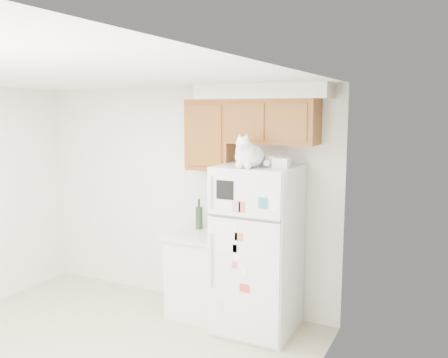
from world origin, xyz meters
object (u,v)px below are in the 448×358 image
Objects in this scene: refrigerator at (257,249)px; base_counter at (202,273)px; storage_box_back at (270,161)px; cat at (248,155)px; storage_box_front at (281,163)px; bottle_green at (199,214)px; bottle_amber at (214,217)px.

base_counter is at bearing 173.91° from refrigerator.
cat is at bearing -102.17° from storage_box_back.
storage_box_front is at bearing 30.93° from cat.
cat is (-0.02, -0.21, 0.97)m from refrigerator.
storage_box_back is (0.12, 0.02, 0.90)m from refrigerator.
storage_box_front is 1.27m from bottle_green.
bottle_amber is at bearing 70.62° from base_counter.
storage_box_back is at bearing -17.44° from bottle_amber.
bottle_green is at bearing 126.45° from base_counter.
storage_box_front is (0.13, -0.06, -0.01)m from storage_box_back.
cat is at bearing -95.14° from refrigerator.
storage_box_front is (0.25, -0.04, 0.89)m from refrigerator.
storage_box_back reaches higher than storage_box_front.
storage_box_back reaches higher than refrigerator.
refrigerator is 0.86m from bottle_green.
base_counter is (-0.69, 0.07, -0.39)m from refrigerator.
cat is 1.08m from bottle_amber.
storage_box_front is 1.15m from bottle_amber.
refrigerator reaches higher than bottle_amber.
bottle_amber is at bearing 143.14° from cat.
bottle_green is 0.18m from bottle_amber.
bottle_amber is at bearing -177.94° from storage_box_back.
refrigerator is 9.44× the size of storage_box_back.
base_counter is 1.54m from cat.
refrigerator is at bearing 84.86° from cat.
cat reaches higher than bottle_amber.
refrigerator is at bearing 170.34° from storage_box_front.
bottle_green is (-0.80, 0.22, 0.24)m from refrigerator.
cat is at bearing -28.71° from bottle_green.
refrigerator is 11.33× the size of storage_box_front.
storage_box_back reaches higher than bottle_green.
storage_box_front reaches higher than base_counter.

